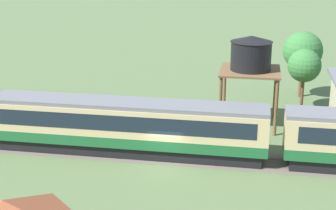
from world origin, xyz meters
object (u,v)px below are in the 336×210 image
at_px(passenger_train, 131,125).
at_px(yard_tree_0, 304,66).
at_px(water_tower, 251,56).
at_px(yard_tree_1, 303,51).

xyz_separation_m(passenger_train, yard_tree_0, (13.53, 13.66, 1.92)).
xyz_separation_m(water_tower, yard_tree_1, (5.05, 9.62, -1.36)).
relative_size(water_tower, yard_tree_1, 1.16).
bearing_deg(passenger_train, water_tower, 43.16).
height_order(water_tower, yard_tree_1, water_tower).
distance_m(yard_tree_0, yard_tree_1, 4.04).
bearing_deg(water_tower, yard_tree_0, 48.59).
xyz_separation_m(yard_tree_0, yard_tree_1, (0.08, 3.99, 0.59)).
bearing_deg(yard_tree_0, passenger_train, -134.72).
distance_m(passenger_train, yard_tree_1, 22.43).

